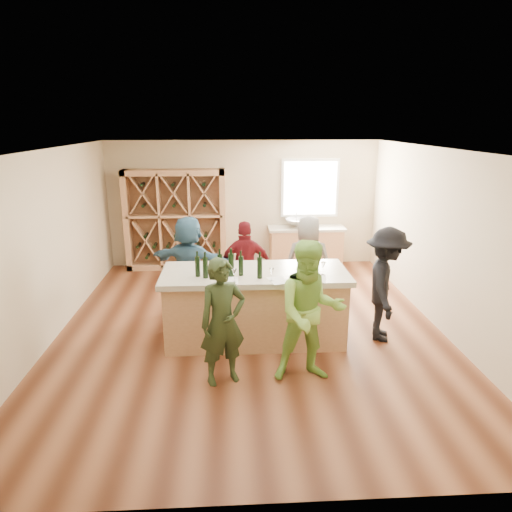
{
  "coord_description": "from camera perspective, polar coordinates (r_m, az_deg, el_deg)",
  "views": [
    {
      "loc": [
        -0.29,
        -6.67,
        3.18
      ],
      "look_at": [
        0.1,
        0.2,
        1.15
      ],
      "focal_mm": 32.0,
      "sensor_mm": 36.0,
      "label": 1
    }
  ],
  "objects": [
    {
      "name": "floor",
      "position": [
        7.42,
        -0.69,
        -9.38
      ],
      "size": [
        6.0,
        7.0,
        0.1
      ],
      "primitive_type": "cube",
      "color": "brown",
      "rests_on": "ground"
    },
    {
      "name": "ceiling",
      "position": [
        6.69,
        -0.78,
        13.6
      ],
      "size": [
        6.0,
        7.0,
        0.1
      ],
      "primitive_type": "cube",
      "color": "white",
      "rests_on": "ground"
    },
    {
      "name": "wall_back",
      "position": [
        10.38,
        -1.62,
        6.56
      ],
      "size": [
        6.0,
        0.1,
        2.8
      ],
      "primitive_type": "cube",
      "color": "#C5B18F",
      "rests_on": "ground"
    },
    {
      "name": "wall_front",
      "position": [
        3.61,
        1.87,
        -13.19
      ],
      "size": [
        6.0,
        0.1,
        2.8
      ],
      "primitive_type": "cube",
      "color": "#C5B18F",
      "rests_on": "ground"
    },
    {
      "name": "wall_left",
      "position": [
        7.44,
        -24.93,
        1.02
      ],
      "size": [
        0.1,
        7.0,
        2.8
      ],
      "primitive_type": "cube",
      "color": "#C5B18F",
      "rests_on": "ground"
    },
    {
      "name": "wall_right",
      "position": [
        7.67,
        22.68,
        1.72
      ],
      "size": [
        0.1,
        7.0,
        2.8
      ],
      "primitive_type": "cube",
      "color": "#C5B18F",
      "rests_on": "ground"
    },
    {
      "name": "window_frame",
      "position": [
        10.4,
        6.76,
        8.43
      ],
      "size": [
        1.3,
        0.06,
        1.3
      ],
      "primitive_type": "cube",
      "color": "white",
      "rests_on": "wall_back"
    },
    {
      "name": "window_pane",
      "position": [
        10.36,
        6.79,
        8.4
      ],
      "size": [
        1.18,
        0.01,
        1.18
      ],
      "primitive_type": "cube",
      "color": "white",
      "rests_on": "wall_back"
    },
    {
      "name": "wine_rack",
      "position": [
        10.23,
        -10.01,
        4.46
      ],
      "size": [
        2.2,
        0.45,
        2.2
      ],
      "primitive_type": "cube",
      "color": "tan",
      "rests_on": "floor"
    },
    {
      "name": "back_counter_base",
      "position": [
        10.39,
        6.23,
        0.99
      ],
      "size": [
        1.6,
        0.58,
        0.86
      ],
      "primitive_type": "cube",
      "color": "tan",
      "rests_on": "floor"
    },
    {
      "name": "back_counter_top",
      "position": [
        10.28,
        6.31,
        3.46
      ],
      "size": [
        1.7,
        0.62,
        0.06
      ],
      "primitive_type": "cube",
      "color": "#B2A892",
      "rests_on": "back_counter_base"
    },
    {
      "name": "sink",
      "position": [
        10.22,
        5.22,
        4.13
      ],
      "size": [
        0.54,
        0.54,
        0.19
      ],
      "primitive_type": "imported",
      "color": "silver",
      "rests_on": "back_counter_top"
    },
    {
      "name": "faucet",
      "position": [
        10.38,
        5.08,
        4.65
      ],
      "size": [
        0.02,
        0.02,
        0.3
      ],
      "primitive_type": "cylinder",
      "color": "silver",
      "rests_on": "back_counter_top"
    },
    {
      "name": "tasting_counter_base",
      "position": [
        6.87,
        -0.13,
        -6.53
      ],
      "size": [
        2.6,
        1.0,
        1.0
      ],
      "primitive_type": "cube",
      "color": "tan",
      "rests_on": "floor"
    },
    {
      "name": "tasting_counter_top",
      "position": [
        6.68,
        -0.14,
        -2.26
      ],
      "size": [
        2.72,
        1.12,
        0.08
      ],
      "primitive_type": "cube",
      "color": "#B2A892",
      "rests_on": "tasting_counter_base"
    },
    {
      "name": "wine_bottle_a",
      "position": [
        6.47,
        -7.32,
        -1.32
      ],
      "size": [
        0.09,
        0.09,
        0.29
      ],
      "primitive_type": "cylinder",
      "rotation": [
        0.0,
        0.0,
        0.23
      ],
      "color": "black",
      "rests_on": "tasting_counter_top"
    },
    {
      "name": "wine_bottle_b",
      "position": [
        6.39,
        -6.35,
        -1.47
      ],
      "size": [
        0.09,
        0.09,
        0.3
      ],
      "primitive_type": "cylinder",
      "rotation": [
        0.0,
        0.0,
        0.32
      ],
      "color": "black",
      "rests_on": "tasting_counter_top"
    },
    {
      "name": "wine_bottle_c",
      "position": [
        6.52,
        -4.53,
        -1.05
      ],
      "size": [
        0.08,
        0.08,
        0.3
      ],
      "primitive_type": "cylinder",
      "rotation": [
        0.0,
        0.0,
        0.02
      ],
      "color": "black",
      "rests_on": "tasting_counter_top"
    },
    {
      "name": "wine_bottle_d",
      "position": [
        6.42,
        -3.12,
        -1.13
      ],
      "size": [
        0.1,
        0.1,
        0.33
      ],
      "primitive_type": "cylinder",
      "rotation": [
        0.0,
        0.0,
        -0.24
      ],
      "color": "black",
      "rests_on": "tasting_counter_top"
    },
    {
      "name": "wine_bottle_e",
      "position": [
        6.46,
        -1.9,
        -1.24
      ],
      "size": [
        0.09,
        0.09,
        0.28
      ],
      "primitive_type": "cylinder",
      "rotation": [
        0.0,
        0.0,
        0.42
      ],
      "color": "black",
      "rests_on": "tasting_counter_top"
    },
    {
      "name": "wine_glass_a",
      "position": [
        6.21,
        -2.72,
        -2.44
      ],
      "size": [
        0.09,
        0.09,
        0.19
      ],
      "primitive_type": "cone",
      "rotation": [
        0.0,
        0.0,
        -0.33
      ],
      "color": "white",
      "rests_on": "tasting_counter_top"
    },
    {
      "name": "wine_glass_b",
      "position": [
        6.25,
        1.96,
        -2.35
      ],
      "size": [
        0.08,
        0.08,
        0.18
      ],
      "primitive_type": "cone",
      "rotation": [
        0.0,
        0.0,
        0.19
      ],
      "color": "white",
      "rests_on": "tasting_counter_top"
    },
    {
      "name": "wine_glass_c",
      "position": [
        6.33,
        6.29,
        -2.23
      ],
      "size": [
        0.08,
        0.08,
        0.17
      ],
      "primitive_type": "cone",
      "rotation": [
        0.0,
        0.0,
        -0.32
      ],
      "color": "white",
      "rests_on": "tasting_counter_top"
    },
    {
      "name": "wine_glass_e",
      "position": [
        6.56,
        8.38,
        -1.54
      ],
      "size": [
        0.09,
        0.09,
        0.19
      ],
      "primitive_type": "cone",
      "rotation": [
        0.0,
        0.0,
        0.27
      ],
      "color": "white",
      "rests_on": "tasting_counter_top"
    },
    {
      "name": "tasting_menu_a",
      "position": [
        6.3,
        -3.25,
        -3.07
      ],
      "size": [
        0.23,
        0.31,
        0.0
      ],
      "primitive_type": "cube",
      "rotation": [
        0.0,
        0.0,
        -0.02
      ],
      "color": "white",
      "rests_on": "tasting_counter_top"
    },
    {
      "name": "tasting_menu_b",
      "position": [
        6.3,
        2.79,
        -3.05
      ],
      "size": [
        0.32,
        0.38,
        0.0
      ],
      "primitive_type": "cube",
      "rotation": [
        0.0,
        0.0,
        0.29
      ],
      "color": "white",
      "rests_on": "tasting_counter_top"
    },
    {
      "name": "tasting_menu_c",
      "position": [
        6.41,
        7.66,
        -2.83
      ],
      "size": [
        0.32,
        0.38,
        0.0
      ],
      "primitive_type": "cube",
      "rotation": [
        0.0,
        0.0,
        -0.26
      ],
      "color": "white",
      "rests_on": "tasting_counter_top"
    },
    {
      "name": "person_near_left",
      "position": [
        5.68,
        -4.18,
        -8.22
      ],
      "size": [
        0.71,
        0.62,
        1.63
      ],
      "primitive_type": "imported",
      "rotation": [
        0.0,
        0.0,
        0.36
      ],
      "color": "#263319",
      "rests_on": "floor"
    },
    {
      "name": "person_near_right",
      "position": [
        5.73,
        6.81,
        -7.0
      ],
      "size": [
        0.91,
        0.53,
        1.83
      ],
      "primitive_type": "imported",
      "rotation": [
        0.0,
        0.0,
        0.05
      ],
      "color": "#8CC64C",
      "rests_on": "floor"
    },
    {
      "name": "person_server",
      "position": [
        7.03,
        15.91,
        -3.46
      ],
      "size": [
        0.81,
        1.22,
        1.73
      ],
      "primitive_type": "imported",
      "rotation": [
        0.0,
        0.0,
        1.29
      ],
      "color": "black",
      "rests_on": "floor"
    },
    {
      "name": "person_far_mid",
      "position": [
        7.8,
        -1.28,
        -1.37
      ],
      "size": [
        0.94,
        0.49,
        1.59
      ],
      "primitive_type": "imported",
      "rotation": [
        0.0,
        0.0,
        3.12
      ],
      "color": "#590F14",
      "rests_on": "floor"
    },
    {
      "name": "person_far_right",
      "position": [
        7.98,
        6.51,
        -0.83
      ],
      "size": [
        0.86,
        0.61,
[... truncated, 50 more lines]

